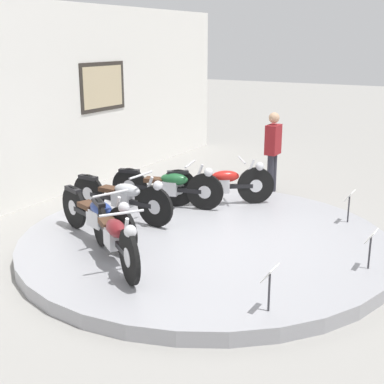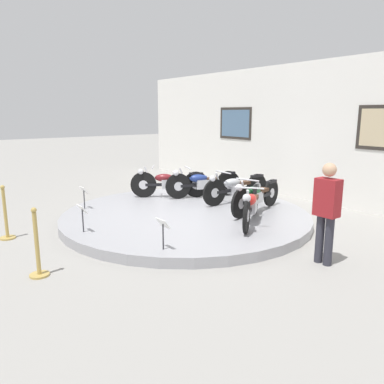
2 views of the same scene
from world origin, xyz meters
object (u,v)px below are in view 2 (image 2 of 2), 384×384
Objects in this scene: info_placard_front_right at (163,227)px; stanchion_post_left_of_entry at (6,221)px; motorcycle_blue at (202,182)px; motorcycle_maroon at (168,182)px; motorcycle_silver at (235,187)px; info_placard_front_centre at (82,213)px; info_placard_front_left at (84,193)px; stanchion_post_right_of_entry at (38,253)px; motorcycle_red at (251,204)px; visitor_standing at (327,208)px; motorcycle_green at (256,195)px.

stanchion_post_left_of_entry reaches higher than info_placard_front_right.
info_placard_front_right is (2.57, -2.86, -0.02)m from motorcycle_blue.
info_placard_front_right is at bearing -35.00° from motorcycle_maroon.
motorcycle_silver is 3.54m from info_placard_front_right.
info_placard_front_centre is at bearing 46.18° from stanchion_post_left_of_entry.
info_placard_front_centre is 1.51m from stanchion_post_left_of_entry.
info_placard_front_left is 0.50× the size of stanchion_post_right_of_entry.
motorcycle_maroon is at bearing 179.99° from motorcycle_red.
stanchion_post_right_of_entry is (-2.22, -3.67, -0.55)m from visitor_standing.
stanchion_post_right_of_entry is at bearing -46.18° from info_placard_front_centre.
visitor_standing reaches higher than motorcycle_blue.
stanchion_post_left_of_entry is at bearing -122.49° from motorcycle_red.
motorcycle_green is 2.95m from info_placard_front_right.
motorcycle_green is at bearing 158.03° from visitor_standing.
visitor_standing is 4.33m from stanchion_post_right_of_entry.
motorcycle_green reaches higher than info_placard_front_right.
info_placard_front_centre is 1.51m from stanchion_post_right_of_entry.
motorcycle_silver is at bearing 78.05° from stanchion_post_left_of_entry.
motorcycle_silver is at bearing 117.61° from info_placard_front_right.
stanchion_post_left_of_entry and stanchion_post_right_of_entry have the same top height.
visitor_standing is at bearing -12.68° from motorcycle_blue.
visitor_standing is (2.33, -0.94, 0.33)m from motorcycle_green.
motorcycle_red is 3.19m from info_placard_front_centre.
motorcycle_maroon is 3.25× the size of info_placard_front_centre.
motorcycle_red reaches higher than info_placard_front_right.
info_placard_front_right is at bearing -85.31° from motorcycle_red.
info_placard_front_centre is 1.00× the size of info_placard_front_right.
motorcycle_silver reaches higher than motorcycle_green.
motorcycle_red reaches higher than motorcycle_silver.
info_placard_front_left is at bearing -158.58° from visitor_standing.
stanchion_post_right_of_entry is at bearing -78.01° from motorcycle_silver.
motorcycle_silver is 3.49m from visitor_standing.
motorcycle_blue is at bearing 76.19° from info_placard_front_left.
motorcycle_green is at bearing 103.91° from info_placard_front_right.
info_placard_front_centre is 0.50× the size of stanchion_post_right_of_entry.
motorcycle_silver is at bearing 33.57° from motorcycle_maroon.
motorcycle_green is at bearing 66.93° from stanchion_post_left_of_entry.
stanchion_post_left_of_entry is (-2.67, -1.75, -0.21)m from info_placard_front_right.
stanchion_post_left_of_entry is at bearing -139.46° from visitor_standing.
motorcycle_maroon is 1.02× the size of motorcycle_red.
info_placard_front_centre is at bearing -157.68° from info_placard_front_right.
stanchion_post_left_of_entry reaches higher than info_placard_front_left.
motorcycle_maroon is 3.25× the size of info_placard_front_right.
motorcycle_silver is (1.46, 0.97, -0.01)m from motorcycle_maroon.
stanchion_post_left_of_entry is (-0.10, -4.61, -0.23)m from motorcycle_blue.
stanchion_post_right_of_entry is at bearing 0.00° from stanchion_post_left_of_entry.
info_placard_front_centre is at bearing -117.21° from motorcycle_red.
stanchion_post_left_of_entry is at bearing -133.82° from info_placard_front_centre.
motorcycle_silver is 1.75m from motorcycle_red.
visitor_standing reaches higher than info_placard_front_centre.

